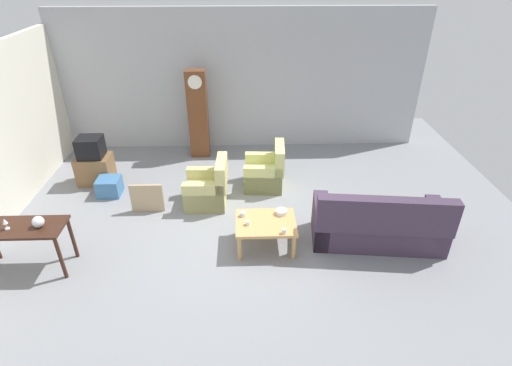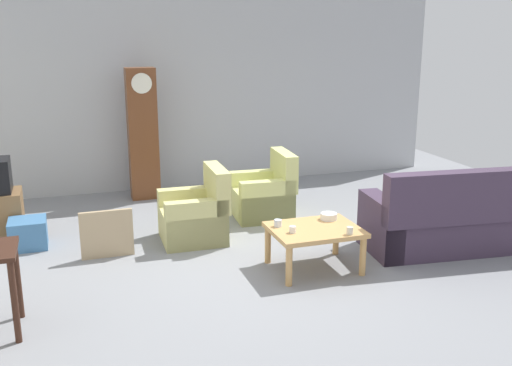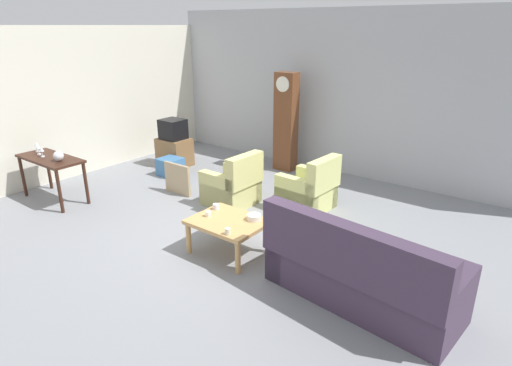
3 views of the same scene
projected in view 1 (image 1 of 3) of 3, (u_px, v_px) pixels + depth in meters
name	position (u px, v px, depth m)	size (l,w,h in m)	color
ground_plane	(244.00, 230.00, 6.93)	(10.40, 10.40, 0.00)	gray
garage_door_wall	(242.00, 81.00, 9.23)	(8.40, 0.16, 3.20)	#ADAFB5
couch_floral	(378.00, 225.00, 6.48)	(2.18, 1.10, 1.04)	#423347
armchair_olive_near	(208.00, 189.00, 7.54)	(0.81, 0.78, 0.92)	#CCC67A
armchair_olive_far	(266.00, 173.00, 8.10)	(0.84, 0.81, 0.92)	#D4D781
coffee_table_wood	(266.00, 225.00, 6.39)	(0.96, 0.76, 0.48)	tan
console_table_dark	(20.00, 233.00, 5.80)	(1.30, 0.56, 0.77)	#381E14
grandfather_clock	(198.00, 114.00, 8.99)	(0.44, 0.30, 2.01)	brown
tv_stand_cabinet	(95.00, 169.00, 8.24)	(0.68, 0.52, 0.59)	brown
tv_crt	(90.00, 147.00, 7.99)	(0.48, 0.44, 0.42)	black
framed_picture_leaning	(147.00, 198.00, 7.32)	(0.60, 0.05, 0.56)	tan
storage_box_blue	(109.00, 186.00, 7.89)	(0.43, 0.43, 0.35)	teal
glass_dome_cloche	(38.00, 222.00, 5.70)	(0.17, 0.17, 0.17)	silver
cup_white_porcelain	(248.00, 223.00, 6.26)	(0.07, 0.07, 0.07)	white
cup_blue_rimmed	(243.00, 214.00, 6.46)	(0.09, 0.09, 0.08)	silver
cup_cream_tall	(284.00, 231.00, 6.07)	(0.07, 0.07, 0.08)	beige
bowl_white_stacked	(281.00, 212.00, 6.52)	(0.19, 0.19, 0.07)	white
wine_glass_short	(5.00, 222.00, 5.63)	(0.07, 0.07, 0.18)	silver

